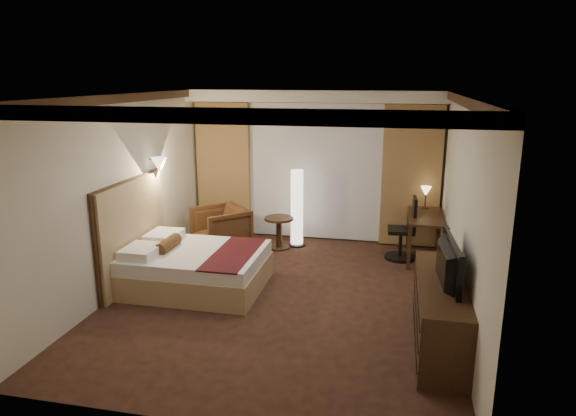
% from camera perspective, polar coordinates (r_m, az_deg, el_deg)
% --- Properties ---
extents(floor, '(4.50, 5.50, 0.01)m').
position_cam_1_polar(floor, '(7.14, -0.69, -9.77)').
color(floor, black).
rests_on(floor, ground).
extents(ceiling, '(4.50, 5.50, 0.01)m').
position_cam_1_polar(ceiling, '(6.52, -0.76, 12.45)').
color(ceiling, white).
rests_on(ceiling, back_wall).
extents(back_wall, '(4.50, 0.02, 2.70)m').
position_cam_1_polar(back_wall, '(9.35, 3.05, 4.70)').
color(back_wall, beige).
rests_on(back_wall, floor).
extents(left_wall, '(0.02, 5.50, 2.70)m').
position_cam_1_polar(left_wall, '(7.52, -17.70, 1.63)').
color(left_wall, beige).
rests_on(left_wall, floor).
extents(right_wall, '(0.02, 5.50, 2.70)m').
position_cam_1_polar(right_wall, '(6.59, 18.73, -0.19)').
color(right_wall, beige).
rests_on(right_wall, floor).
extents(crown_molding, '(4.50, 5.50, 0.12)m').
position_cam_1_polar(crown_molding, '(6.52, -0.76, 11.92)').
color(crown_molding, black).
rests_on(crown_molding, ceiling).
extents(soffit, '(4.50, 0.50, 0.20)m').
position_cam_1_polar(soffit, '(8.97, 2.89, 12.32)').
color(soffit, white).
rests_on(soffit, ceiling).
extents(curtain_sheer, '(2.48, 0.04, 2.45)m').
position_cam_1_polar(curtain_sheer, '(9.29, 2.96, 4.01)').
color(curtain_sheer, silver).
rests_on(curtain_sheer, back_wall).
extents(curtain_left_drape, '(1.00, 0.14, 2.45)m').
position_cam_1_polar(curtain_left_drape, '(9.64, -7.15, 4.30)').
color(curtain_left_drape, '#A2774A').
rests_on(curtain_left_drape, back_wall).
extents(curtain_right_drape, '(1.00, 0.14, 2.45)m').
position_cam_1_polar(curtain_right_drape, '(9.11, 13.52, 3.43)').
color(curtain_right_drape, '#A2774A').
rests_on(curtain_right_drape, back_wall).
extents(wall_sconce, '(0.24, 0.24, 0.24)m').
position_cam_1_polar(wall_sconce, '(8.07, -14.11, 4.68)').
color(wall_sconce, white).
rests_on(wall_sconce, left_wall).
extents(bed, '(1.87, 1.46, 0.55)m').
position_cam_1_polar(bed, '(7.44, -10.11, -6.68)').
color(bed, white).
rests_on(bed, floor).
extents(headboard, '(0.12, 1.76, 1.50)m').
position_cam_1_polar(headboard, '(7.69, -16.83, -2.65)').
color(headboard, tan).
rests_on(headboard, floor).
extents(armchair, '(1.12, 1.12, 0.84)m').
position_cam_1_polar(armchair, '(8.87, -7.49, -2.12)').
color(armchair, '#472C15').
rests_on(armchair, floor).
extents(side_table, '(0.51, 0.51, 0.56)m').
position_cam_1_polar(side_table, '(8.95, -1.00, -2.78)').
color(side_table, black).
rests_on(side_table, floor).
extents(floor_lamp, '(0.29, 0.29, 1.38)m').
position_cam_1_polar(floor_lamp, '(8.98, 1.00, -0.01)').
color(floor_lamp, white).
rests_on(floor_lamp, floor).
extents(desk, '(0.55, 1.19, 0.75)m').
position_cam_1_polar(desk, '(8.68, 14.91, -3.17)').
color(desk, black).
rests_on(desk, floor).
extents(desk_lamp, '(0.18, 0.18, 0.34)m').
position_cam_1_polar(desk_lamp, '(8.97, 15.02, 1.00)').
color(desk_lamp, '#FFD899').
rests_on(desk_lamp, desk).
extents(office_chair, '(0.53, 0.53, 1.05)m').
position_cam_1_polar(office_chair, '(8.57, 12.47, -2.19)').
color(office_chair, black).
rests_on(office_chair, floor).
extents(dresser, '(0.50, 1.96, 0.76)m').
position_cam_1_polar(dresser, '(6.05, 16.48, -11.09)').
color(dresser, black).
rests_on(dresser, floor).
extents(television, '(0.71, 1.14, 0.15)m').
position_cam_1_polar(television, '(5.78, 16.68, -4.81)').
color(television, black).
rests_on(television, dresser).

